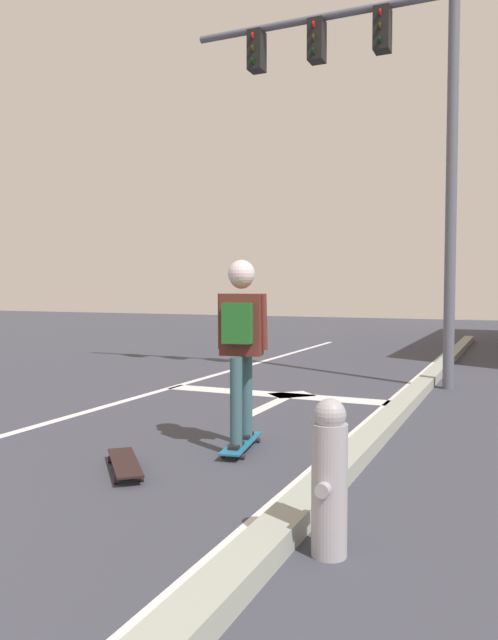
% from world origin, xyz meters
% --- Properties ---
extents(lane_line_center, '(0.12, 20.00, 0.01)m').
position_xyz_m(lane_line_center, '(0.05, 6.00, 0.00)').
color(lane_line_center, silver).
rests_on(lane_line_center, ground).
extents(lane_line_curbside, '(0.12, 20.00, 0.01)m').
position_xyz_m(lane_line_curbside, '(3.27, 6.00, 0.00)').
color(lane_line_curbside, silver).
rests_on(lane_line_curbside, ground).
extents(stop_bar, '(3.37, 0.40, 0.01)m').
position_xyz_m(stop_bar, '(1.73, 7.66, 0.00)').
color(stop_bar, silver).
rests_on(stop_bar, ground).
extents(lane_arrow_stem, '(0.16, 1.40, 0.01)m').
position_xyz_m(lane_arrow_stem, '(1.90, 6.89, 0.00)').
color(lane_arrow_stem, silver).
rests_on(lane_arrow_stem, ground).
extents(lane_arrow_head, '(0.71, 0.71, 0.01)m').
position_xyz_m(lane_arrow_head, '(1.90, 7.74, 0.00)').
color(lane_arrow_head, silver).
rests_on(lane_arrow_head, ground).
extents(curb_strip, '(0.24, 24.00, 0.14)m').
position_xyz_m(curb_strip, '(3.52, 6.00, 0.07)').
color(curb_strip, '#979D92').
rests_on(curb_strip, ground).
extents(skateboard, '(0.34, 0.89, 0.08)m').
position_xyz_m(skateboard, '(2.47, 4.82, 0.06)').
color(skateboard, '#1B6284').
rests_on(skateboard, ground).
extents(skater, '(0.46, 0.62, 1.67)m').
position_xyz_m(skater, '(2.47, 4.80, 1.13)').
color(skater, '#32545C').
rests_on(skater, skateboard).
extents(spare_skateboard, '(0.72, 0.78, 0.09)m').
position_xyz_m(spare_skateboard, '(1.88, 3.83, 0.07)').
color(spare_skateboard, black).
rests_on(spare_skateboard, ground).
extents(traffic_signal_mast, '(4.19, 0.34, 5.93)m').
position_xyz_m(traffic_signal_mast, '(2.70, 9.16, 4.36)').
color(traffic_signal_mast, '#565866').
rests_on(traffic_signal_mast, ground).
extents(fire_hydrant, '(0.20, 0.30, 0.88)m').
position_xyz_m(fire_hydrant, '(3.83, 3.01, 0.44)').
color(fire_hydrant, '#A09CA4').
rests_on(fire_hydrant, ground).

